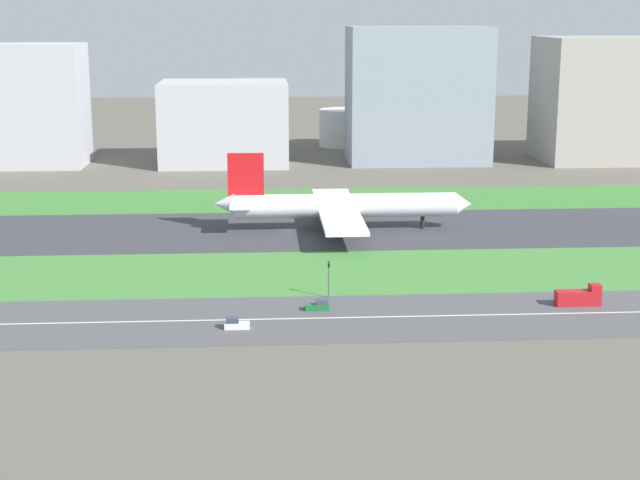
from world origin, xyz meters
The scene contains 17 objects.
ground_plane centered at (0.00, 0.00, 0.00)m, with size 800.00×800.00×0.00m, color #5B564C.
runway centered at (0.00, 0.00, 0.05)m, with size 280.00×46.00×0.10m, color #38383D.
grass_median_north centered at (0.00, 41.00, 0.05)m, with size 280.00×36.00×0.10m, color #3D7A33.
grass_median_south centered at (0.00, -41.00, 0.05)m, with size 280.00×36.00×0.10m, color #427F38.
highway centered at (0.00, -73.00, 0.05)m, with size 280.00×28.00×0.10m, color #4C4C4F.
highway_centerline centered at (0.00, -73.00, 0.11)m, with size 266.00×0.50×0.01m, color silver.
airliner centered at (12.98, 0.00, 6.23)m, with size 65.00×56.00×19.70m.
car_3 centered at (3.55, -68.00, 0.92)m, with size 4.40×1.80×2.00m.
car_2 centered at (-11.43, -78.00, 0.92)m, with size 4.40×1.80×2.00m.
truck_0 centered at (52.69, -68.00, 1.67)m, with size 8.40×2.50×4.00m.
traffic_light centered at (6.07, -60.01, 4.29)m, with size 0.36×0.50×7.20m.
terminal_building centered at (-90.00, 114.00, 21.51)m, with size 42.00×28.12×43.02m, color #B2B2B7.
hangar_building centered at (-19.33, 114.00, 14.76)m, with size 45.41×34.81×29.52m, color #B2B2B7.
office_tower centered at (50.80, 114.00, 24.40)m, with size 50.41×29.87×48.79m, color gray.
cargo_warehouse centered at (125.05, 114.00, 22.50)m, with size 55.91×38.38×45.01m, color #9E998E.
fuel_tank_west centered at (28.72, 159.00, 7.48)m, with size 21.85×21.85×14.96m, color silver.
fuel_tank_centre centered at (61.71, 159.00, 8.51)m, with size 17.05×17.05×17.03m, color silver.
Camera 1 is at (-6.93, -240.79, 53.84)m, focal length 54.92 mm.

